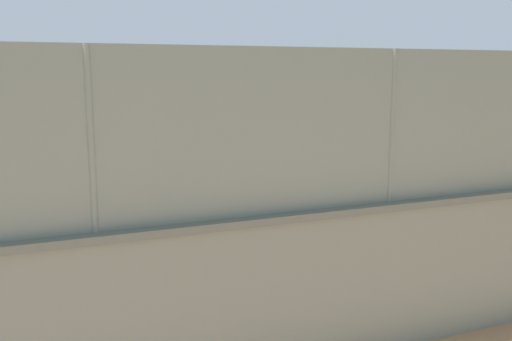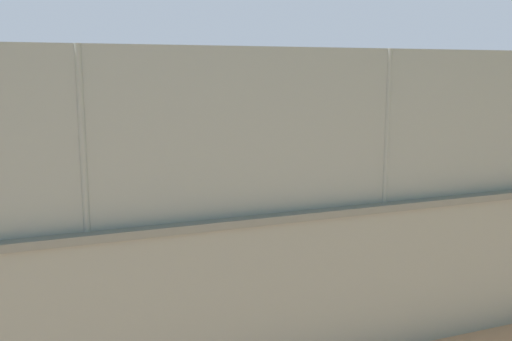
# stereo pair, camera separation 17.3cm
# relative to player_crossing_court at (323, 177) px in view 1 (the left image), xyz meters

# --- Properties ---
(ground_plane) EXTENTS (260.00, 260.00, 0.00)m
(ground_plane) POSITION_rel_player_crossing_court_xyz_m (2.41, -7.96, -0.90)
(ground_plane) COLOR tan
(perimeter_wall) EXTENTS (33.03, 1.19, 1.74)m
(perimeter_wall) POSITION_rel_player_crossing_court_xyz_m (2.43, 5.50, -0.02)
(perimeter_wall) COLOR gray
(perimeter_wall) RESTS_ON ground_plane
(fence_panel_on_wall) EXTENTS (32.43, 0.90, 1.70)m
(fence_panel_on_wall) POSITION_rel_player_crossing_court_xyz_m (2.43, 5.50, 1.69)
(fence_panel_on_wall) COLOR gray
(fence_panel_on_wall) RESTS_ON perimeter_wall
(player_crossing_court) EXTENTS (1.24, 0.72, 1.53)m
(player_crossing_court) POSITION_rel_player_crossing_court_xyz_m (0.00, 0.00, 0.00)
(player_crossing_court) COLOR #591919
(player_crossing_court) RESTS_ON ground_plane
(player_baseline_waiting) EXTENTS (1.04, 0.90, 1.70)m
(player_baseline_waiting) POSITION_rel_player_crossing_court_xyz_m (4.56, -0.19, 0.11)
(player_baseline_waiting) COLOR black
(player_baseline_waiting) RESTS_ON ground_plane
(sports_ball) EXTENTS (0.10, 0.10, 0.10)m
(sports_ball) POSITION_rel_player_crossing_court_xyz_m (-0.64, 2.22, -0.85)
(sports_ball) COLOR orange
(sports_ball) RESTS_ON ground_plane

